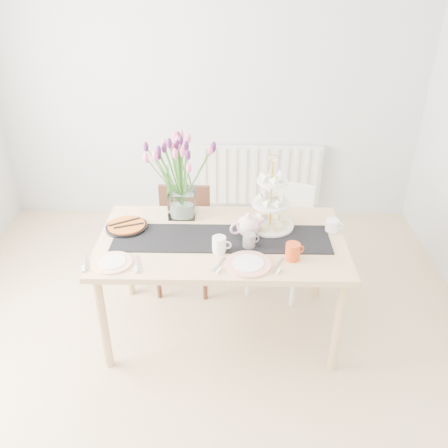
{
  "coord_description": "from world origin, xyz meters",
  "views": [
    {
      "loc": [
        0.23,
        -2.13,
        2.36
      ],
      "look_at": [
        0.18,
        0.44,
        0.89
      ],
      "focal_mm": 38.0,
      "sensor_mm": 36.0,
      "label": 1
    }
  ],
  "objects_px": {
    "dining_table": "(221,249)",
    "plate_left": "(112,263)",
    "radiator": "(260,175)",
    "mug_white": "(219,245)",
    "mug_grey": "(249,241)",
    "tulip_vase": "(181,165)",
    "cream_jug": "(332,226)",
    "plate_right": "(248,264)",
    "chair_white": "(282,230)",
    "tart_tin": "(127,227)",
    "mug_orange": "(293,252)",
    "cake_stand": "(271,209)",
    "chair_brown": "(184,231)",
    "teapot": "(248,226)"
  },
  "relations": [
    {
      "from": "dining_table",
      "to": "plate_left",
      "type": "height_order",
      "value": "plate_left"
    },
    {
      "from": "radiator",
      "to": "mug_white",
      "type": "distance_m",
      "value": 1.92
    },
    {
      "from": "mug_grey",
      "to": "plate_left",
      "type": "relative_size",
      "value": 0.39
    },
    {
      "from": "radiator",
      "to": "tulip_vase",
      "type": "height_order",
      "value": "tulip_vase"
    },
    {
      "from": "dining_table",
      "to": "cream_jug",
      "type": "height_order",
      "value": "cream_jug"
    },
    {
      "from": "tulip_vase",
      "to": "plate_right",
      "type": "height_order",
      "value": "tulip_vase"
    },
    {
      "from": "radiator",
      "to": "plate_left",
      "type": "xyz_separation_m",
      "value": [
        -0.99,
        -2.0,
        0.31
      ]
    },
    {
      "from": "chair_white",
      "to": "tart_tin",
      "type": "relative_size",
      "value": 3.04
    },
    {
      "from": "cream_jug",
      "to": "dining_table",
      "type": "bearing_deg",
      "value": -160.75
    },
    {
      "from": "mug_white",
      "to": "mug_orange",
      "type": "height_order",
      "value": "mug_orange"
    },
    {
      "from": "cake_stand",
      "to": "mug_white",
      "type": "xyz_separation_m",
      "value": [
        -0.33,
        -0.31,
        -0.08
      ]
    },
    {
      "from": "mug_orange",
      "to": "plate_left",
      "type": "bearing_deg",
      "value": 158.75
    },
    {
      "from": "chair_brown",
      "to": "tart_tin",
      "type": "bearing_deg",
      "value": -123.92
    },
    {
      "from": "dining_table",
      "to": "teapot",
      "type": "bearing_deg",
      "value": 13.04
    },
    {
      "from": "chair_brown",
      "to": "teapot",
      "type": "xyz_separation_m",
      "value": [
        0.48,
        -0.54,
        0.36
      ]
    },
    {
      "from": "tulip_vase",
      "to": "plate_left",
      "type": "distance_m",
      "value": 0.81
    },
    {
      "from": "chair_white",
      "to": "tulip_vase",
      "type": "height_order",
      "value": "tulip_vase"
    },
    {
      "from": "cake_stand",
      "to": "cream_jug",
      "type": "xyz_separation_m",
      "value": [
        0.41,
        -0.05,
        -0.09
      ]
    },
    {
      "from": "mug_grey",
      "to": "plate_right",
      "type": "height_order",
      "value": "mug_grey"
    },
    {
      "from": "radiator",
      "to": "mug_white",
      "type": "xyz_separation_m",
      "value": [
        -0.35,
        -1.85,
        0.35
      ]
    },
    {
      "from": "cake_stand",
      "to": "plate_right",
      "type": "bearing_deg",
      "value": -109.0
    },
    {
      "from": "dining_table",
      "to": "chair_brown",
      "type": "bearing_deg",
      "value": 117.94
    },
    {
      "from": "tart_tin",
      "to": "mug_white",
      "type": "relative_size",
      "value": 2.7
    },
    {
      "from": "mug_grey",
      "to": "tulip_vase",
      "type": "bearing_deg",
      "value": 113.57
    },
    {
      "from": "mug_orange",
      "to": "plate_left",
      "type": "xyz_separation_m",
      "value": [
        -1.08,
        -0.07,
        -0.05
      ]
    },
    {
      "from": "chair_white",
      "to": "mug_orange",
      "type": "height_order",
      "value": "mug_orange"
    },
    {
      "from": "radiator",
      "to": "chair_brown",
      "type": "xyz_separation_m",
      "value": [
        -0.65,
        -1.12,
        0.01
      ]
    },
    {
      "from": "mug_orange",
      "to": "plate_right",
      "type": "relative_size",
      "value": 0.38
    },
    {
      "from": "chair_white",
      "to": "teapot",
      "type": "distance_m",
      "value": 0.69
    },
    {
      "from": "mug_grey",
      "to": "mug_orange",
      "type": "bearing_deg",
      "value": -50.63
    },
    {
      "from": "radiator",
      "to": "mug_grey",
      "type": "relative_size",
      "value": 12.73
    },
    {
      "from": "tulip_vase",
      "to": "plate_right",
      "type": "xyz_separation_m",
      "value": [
        0.45,
        -0.62,
        -0.37
      ]
    },
    {
      "from": "dining_table",
      "to": "mug_grey",
      "type": "relative_size",
      "value": 16.97
    },
    {
      "from": "dining_table",
      "to": "mug_white",
      "type": "bearing_deg",
      "value": -93.96
    },
    {
      "from": "chair_brown",
      "to": "plate_left",
      "type": "distance_m",
      "value": 0.98
    },
    {
      "from": "teapot",
      "to": "cream_jug",
      "type": "height_order",
      "value": "teapot"
    },
    {
      "from": "tulip_vase",
      "to": "tart_tin",
      "type": "distance_m",
      "value": 0.55
    },
    {
      "from": "chair_brown",
      "to": "tulip_vase",
      "type": "xyz_separation_m",
      "value": [
        0.03,
        -0.26,
        0.66
      ]
    },
    {
      "from": "mug_white",
      "to": "tart_tin",
      "type": "bearing_deg",
      "value": 163.14
    },
    {
      "from": "chair_brown",
      "to": "mug_grey",
      "type": "bearing_deg",
      "value": -52.85
    },
    {
      "from": "chair_brown",
      "to": "dining_table",
      "type": "bearing_deg",
      "value": -60.49
    },
    {
      "from": "mug_grey",
      "to": "mug_white",
      "type": "relative_size",
      "value": 0.92
    },
    {
      "from": "plate_left",
      "to": "chair_white",
      "type": "bearing_deg",
      "value": 38.08
    },
    {
      "from": "cake_stand",
      "to": "mug_orange",
      "type": "xyz_separation_m",
      "value": [
        0.11,
        -0.39,
        -0.08
      ]
    },
    {
      "from": "dining_table",
      "to": "tulip_vase",
      "type": "height_order",
      "value": "tulip_vase"
    },
    {
      "from": "chair_brown",
      "to": "plate_right",
      "type": "bearing_deg",
      "value": -59.98
    },
    {
      "from": "chair_white",
      "to": "plate_left",
      "type": "relative_size",
      "value": 3.54
    },
    {
      "from": "tart_tin",
      "to": "teapot",
      "type": "bearing_deg",
      "value": -5.47
    },
    {
      "from": "teapot",
      "to": "mug_orange",
      "type": "xyz_separation_m",
      "value": [
        0.26,
        -0.26,
        -0.02
      ]
    },
    {
      "from": "cake_stand",
      "to": "cream_jug",
      "type": "height_order",
      "value": "cake_stand"
    }
  ]
}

